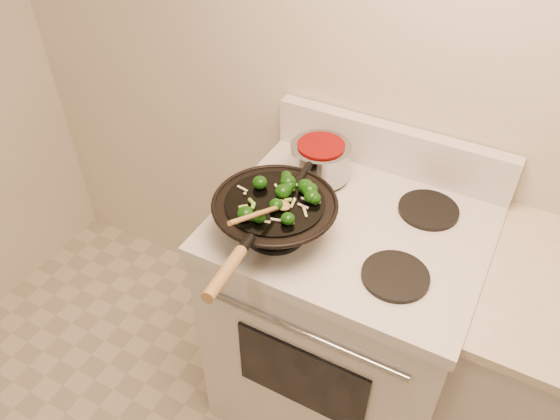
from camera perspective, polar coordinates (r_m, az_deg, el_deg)
The scene contains 5 objects.
stove at distance 1.95m, azimuth 6.51°, elevation -11.02°, with size 0.78×0.67×1.08m.
wok at distance 1.51m, azimuth -0.60°, elevation -0.58°, with size 0.35×0.58×0.17m.
stirfry at distance 1.48m, azimuth 0.63°, elevation 1.63°, with size 0.24×0.24×0.04m.
wooden_spoon at distance 1.41m, azimuth -1.31°, elevation -0.03°, with size 0.07×0.23×0.10m.
saucepan at distance 1.73m, azimuth 4.21°, elevation 5.26°, with size 0.19×0.31×0.11m.
Camera 1 is at (0.18, 0.03, 2.00)m, focal length 35.00 mm.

